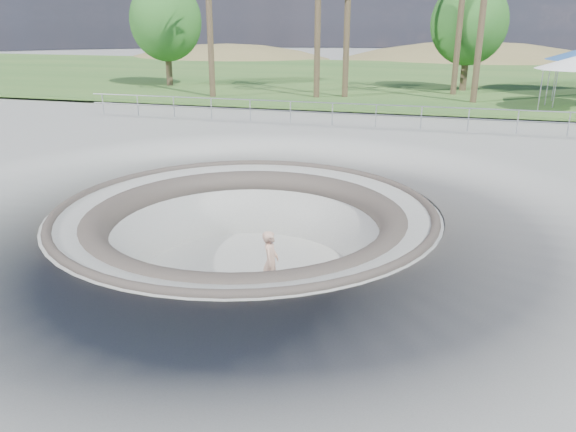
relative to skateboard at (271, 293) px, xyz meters
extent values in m
plane|color=#9D9E99|center=(-1.06, 1.18, 1.82)|extent=(180.00, 180.00, 0.00)
torus|color=#9D9E99|center=(-1.06, 1.18, -0.18)|extent=(14.00, 14.00, 4.00)
cylinder|color=#9D9E99|center=(-1.06, 1.18, -0.13)|extent=(6.60, 6.60, 0.10)
torus|color=#463E38|center=(-1.06, 1.18, 1.80)|extent=(10.24, 10.24, 0.24)
torus|color=#463E38|center=(-1.06, 1.18, 1.37)|extent=(8.91, 8.91, 0.81)
cube|color=#315E25|center=(-1.06, 35.18, 2.04)|extent=(180.00, 36.00, 0.12)
ellipsoid|color=brown|center=(-23.06, 56.18, -4.61)|extent=(50.40, 36.00, 23.40)
ellipsoid|color=brown|center=(6.94, 61.18, -6.04)|extent=(61.60, 44.00, 28.60)
cylinder|color=#999CA2|center=(-1.06, 13.18, 2.99)|extent=(25.00, 0.05, 0.05)
cylinder|color=#999CA2|center=(-1.06, 13.18, 2.54)|extent=(25.00, 0.05, 0.05)
cube|color=#9C703E|center=(0.00, 0.00, 0.01)|extent=(0.92, 0.29, 0.02)
cylinder|color=#AEADB2|center=(0.00, 0.00, -0.03)|extent=(0.05, 0.19, 0.04)
cylinder|color=#AEADB2|center=(0.00, 0.00, -0.03)|extent=(0.05, 0.19, 0.04)
cylinder|color=white|center=(0.00, 0.00, -0.04)|extent=(0.07, 0.04, 0.07)
cylinder|color=white|center=(0.00, 0.00, -0.04)|extent=(0.07, 0.04, 0.07)
cylinder|color=white|center=(0.00, 0.00, -0.04)|extent=(0.07, 0.04, 0.07)
cylinder|color=white|center=(0.00, 0.00, -0.04)|extent=(0.07, 0.04, 0.07)
imported|color=tan|center=(0.00, 0.00, 0.87)|extent=(0.48, 0.67, 1.70)
cylinder|color=#999CA2|center=(8.84, 18.75, 3.11)|extent=(0.06, 0.06, 2.01)
cylinder|color=#999CA2|center=(8.84, 21.30, 3.11)|extent=(0.06, 0.06, 2.01)
cube|color=white|center=(10.12, 20.02, 4.20)|extent=(3.37, 3.37, 0.08)
cone|color=white|center=(10.12, 20.02, 4.52)|extent=(5.21, 5.21, 0.64)
cylinder|color=#999CA2|center=(9.68, 20.54, 3.27)|extent=(0.06, 0.06, 2.33)
cylinder|color=#999CA2|center=(9.68, 23.50, 3.27)|extent=(0.06, 0.06, 2.33)
cylinder|color=brown|center=(-9.90, 20.14, 6.53)|extent=(0.36, 0.36, 9.06)
cylinder|color=brown|center=(-3.68, 21.51, 6.04)|extent=(0.36, 0.36, 8.08)
cylinder|color=brown|center=(4.35, 25.12, 6.81)|extent=(0.36, 0.36, 9.62)
cylinder|color=brown|center=(5.45, 21.77, 7.26)|extent=(0.36, 0.36, 10.53)
cylinder|color=brown|center=(-15.17, 24.90, 4.09)|extent=(0.44, 0.44, 4.18)
ellipsoid|color=#2B6823|center=(-15.17, 24.90, 6.48)|extent=(5.00, 4.54, 5.45)
cylinder|color=brown|center=(4.96, 27.43, 4.03)|extent=(0.44, 0.44, 4.07)
ellipsoid|color=#2B6823|center=(4.96, 27.43, 6.36)|extent=(4.86, 4.42, 5.30)
camera|label=1|loc=(3.85, -12.33, 6.68)|focal=35.00mm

